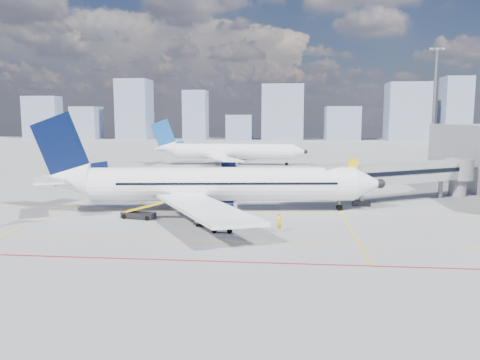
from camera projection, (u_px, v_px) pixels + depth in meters
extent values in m
plane|color=gray|center=(215.00, 226.00, 48.86)|extent=(420.00, 420.00, 0.00)
cube|color=yellow|center=(225.00, 211.00, 56.75)|extent=(60.00, 0.18, 0.01)
cube|color=yellow|center=(205.00, 241.00, 42.94)|extent=(80.00, 0.15, 0.01)
cube|color=yellow|center=(348.00, 224.00, 49.47)|extent=(0.15, 28.00, 0.01)
cube|color=yellow|center=(67.00, 208.00, 58.69)|extent=(0.15, 30.00, 0.01)
cube|color=maroon|center=(192.00, 261.00, 37.02)|extent=(90.00, 0.25, 0.01)
cube|color=gray|center=(398.00, 173.00, 62.10)|extent=(20.84, 13.93, 2.60)
cube|color=black|center=(398.00, 172.00, 62.08)|extent=(20.52, 13.82, 0.55)
cube|color=gray|center=(329.00, 178.00, 57.46)|extent=(4.49, 4.56, 3.00)
cube|color=black|center=(361.00, 203.00, 59.78)|extent=(2.20, 1.00, 0.70)
cylinder|color=slate|center=(362.00, 193.00, 59.60)|extent=(0.56, 0.56, 2.70)
cylinder|color=slate|center=(441.00, 184.00, 65.51)|extent=(0.60, 0.60, 3.90)
cylinder|color=gray|center=(459.00, 169.00, 66.93)|extent=(4.00, 4.00, 3.00)
cylinder|color=gray|center=(458.00, 183.00, 67.19)|extent=(2.40, 2.40, 3.90)
cube|color=yellow|center=(353.00, 163.00, 56.75)|extent=(1.26, 0.82, 1.20)
cube|color=black|center=(471.00, 159.00, 70.42)|extent=(0.25, 40.00, 4.50)
cylinder|color=slate|center=(434.00, 111.00, 97.75)|extent=(0.56, 0.56, 25.00)
cube|color=slate|center=(437.00, 49.00, 96.05)|extent=(3.20, 0.40, 0.50)
cube|color=#AFB2B6|center=(431.00, 49.00, 95.92)|extent=(0.60, 0.15, 0.35)
cube|color=#AFB2B6|center=(437.00, 49.00, 95.80)|extent=(0.60, 0.15, 0.35)
cube|color=#AFB2B6|center=(443.00, 49.00, 95.69)|extent=(0.60, 0.15, 0.35)
cube|color=gray|center=(43.00, 118.00, 246.49)|extent=(18.43, 9.31, 22.14)
cube|color=gray|center=(87.00, 123.00, 244.52)|extent=(13.49, 12.49, 16.65)
cube|color=gray|center=(135.00, 109.00, 241.08)|extent=(16.00, 15.46, 30.40)
cube|color=gray|center=(196.00, 115.00, 238.37)|extent=(11.75, 10.89, 24.66)
cube|color=gray|center=(240.00, 127.00, 237.00)|extent=(12.80, 12.91, 12.40)
cube|color=gray|center=(283.00, 112.00, 233.89)|extent=(20.51, 11.58, 27.50)
cube|color=gray|center=(342.00, 123.00, 231.76)|extent=(16.41, 15.92, 16.44)
cube|color=gray|center=(407.00, 112.00, 227.98)|extent=(19.67, 14.64, 27.91)
cube|color=gray|center=(455.00, 109.00, 225.63)|extent=(12.45, 13.13, 30.50)
cylinder|color=white|center=(223.00, 184.00, 56.23)|extent=(31.70, 7.66, 4.09)
cone|color=white|center=(368.00, 184.00, 56.52)|extent=(4.22, 4.49, 4.09)
sphere|color=black|center=(380.00, 184.00, 56.55)|extent=(1.28, 1.28, 1.15)
cone|color=white|center=(63.00, 180.00, 55.84)|extent=(7.13, 4.83, 4.09)
cube|color=black|center=(357.00, 179.00, 56.42)|extent=(1.74, 1.74, 0.47)
cube|color=white|center=(213.00, 182.00, 65.70)|extent=(10.39, 18.13, 0.60)
cube|color=white|center=(206.00, 208.00, 47.01)|extent=(13.50, 17.67, 0.60)
cylinder|color=#060F32|center=(220.00, 196.00, 62.57)|extent=(4.02, 2.83, 2.41)
cylinder|color=#060F32|center=(217.00, 214.00, 50.52)|extent=(4.02, 2.83, 2.41)
cylinder|color=#AFB2B6|center=(235.00, 195.00, 62.60)|extent=(0.65, 2.50, 2.47)
cylinder|color=#AFB2B6|center=(236.00, 214.00, 50.56)|extent=(0.65, 2.50, 2.47)
cube|color=#060F32|center=(62.00, 149.00, 55.36)|extent=(7.17, 1.16, 8.94)
cube|color=#060F32|center=(84.00, 170.00, 55.73)|extent=(5.91, 0.99, 2.26)
cube|color=white|center=(69.00, 173.00, 59.11)|extent=(4.59, 6.49, 0.23)
cube|color=white|center=(49.00, 180.00, 52.46)|extent=(5.57, 6.66, 0.23)
cylinder|color=slate|center=(339.00, 203.00, 56.79)|extent=(0.31, 0.31, 1.80)
cylinder|color=black|center=(339.00, 207.00, 56.86)|extent=(0.79, 0.37, 0.76)
cylinder|color=slate|center=(215.00, 200.00, 59.25)|extent=(0.35, 0.35, 1.60)
cylinder|color=black|center=(215.00, 203.00, 59.29)|extent=(1.07, 0.76, 1.00)
cylinder|color=slate|center=(214.00, 209.00, 53.85)|extent=(0.35, 0.35, 1.60)
cylinder|color=black|center=(214.00, 211.00, 53.89)|extent=(1.07, 0.76, 1.00)
cube|color=black|center=(227.00, 179.00, 58.20)|extent=(25.62, 3.05, 0.27)
cube|color=black|center=(227.00, 184.00, 54.19)|extent=(25.62, 3.05, 0.27)
cylinder|color=white|center=(234.00, 151.00, 110.45)|extent=(27.72, 3.73, 3.60)
cone|color=white|center=(300.00, 152.00, 108.88)|extent=(3.34, 3.62, 3.60)
sphere|color=black|center=(306.00, 152.00, 108.74)|extent=(1.02, 1.02, 1.02)
cone|color=white|center=(164.00, 149.00, 112.10)|extent=(5.93, 3.63, 3.60)
cube|color=black|center=(295.00, 149.00, 108.93)|extent=(1.39, 1.39, 0.42)
cube|color=white|center=(232.00, 153.00, 118.92)|extent=(10.65, 15.87, 0.53)
cube|color=white|center=(223.00, 158.00, 102.53)|extent=(10.54, 15.88, 0.53)
cylinder|color=#060F32|center=(235.00, 158.00, 116.07)|extent=(3.33, 2.14, 2.12)
cylinder|color=#060F32|center=(229.00, 162.00, 105.51)|extent=(3.33, 2.14, 2.12)
cylinder|color=#AFB2B6|center=(242.00, 158.00, 115.89)|extent=(0.33, 2.18, 2.18)
cylinder|color=#AFB2B6|center=(237.00, 162.00, 105.33)|extent=(0.33, 2.18, 2.18)
cube|color=navy|center=(164.00, 135.00, 111.67)|extent=(6.33, 0.33, 7.87)
cube|color=navy|center=(173.00, 145.00, 111.74)|extent=(5.21, 0.30, 1.99)
cube|color=white|center=(166.00, 146.00, 115.00)|extent=(4.52, 5.84, 0.20)
cube|color=white|center=(159.00, 148.00, 109.18)|extent=(4.49, 5.83, 0.20)
cylinder|color=black|center=(231.00, 162.00, 113.29)|extent=(1.00, 0.65, 1.00)
cylinder|color=black|center=(229.00, 164.00, 108.56)|extent=(1.00, 0.65, 1.00)
cylinder|color=black|center=(287.00, 164.00, 109.58)|extent=(0.76, 0.28, 0.76)
cube|color=white|center=(223.00, 227.00, 46.22)|extent=(2.15, 1.25, 0.76)
cube|color=white|center=(219.00, 221.00, 46.20)|extent=(1.01, 1.14, 0.57)
cube|color=black|center=(219.00, 219.00, 46.17)|extent=(0.91, 1.09, 0.33)
cylinder|color=black|center=(214.00, 230.00, 45.85)|extent=(0.54, 0.24, 0.53)
cylinder|color=black|center=(217.00, 228.00, 46.88)|extent=(0.54, 0.24, 0.53)
cylinder|color=black|center=(230.00, 231.00, 45.62)|extent=(0.54, 0.24, 0.53)
cylinder|color=black|center=(231.00, 228.00, 46.65)|extent=(0.54, 0.24, 0.53)
cube|color=black|center=(210.00, 223.00, 48.73)|extent=(3.40, 1.83, 0.16)
cube|color=white|center=(203.00, 216.00, 48.80)|extent=(1.55, 1.51, 1.40)
cube|color=white|center=(218.00, 216.00, 48.45)|extent=(1.55, 1.51, 1.40)
cylinder|color=black|center=(197.00, 225.00, 48.42)|extent=(0.30, 0.16, 0.29)
cylinder|color=black|center=(201.00, 223.00, 49.64)|extent=(0.30, 0.16, 0.29)
cylinder|color=black|center=(220.00, 227.00, 47.87)|extent=(0.30, 0.16, 0.29)
cylinder|color=black|center=(224.00, 224.00, 49.09)|extent=(0.30, 0.16, 0.29)
cube|color=black|center=(139.00, 215.00, 52.31)|extent=(3.99, 2.08, 0.63)
cube|color=black|center=(144.00, 207.00, 51.98)|extent=(5.50, 1.96, 1.67)
cube|color=yellow|center=(146.00, 206.00, 52.45)|extent=(5.35, 1.15, 1.74)
cube|color=yellow|center=(142.00, 208.00, 51.51)|extent=(5.35, 1.15, 1.74)
cylinder|color=black|center=(124.00, 217.00, 52.15)|extent=(0.57, 0.32, 0.54)
cylinder|color=black|center=(130.00, 214.00, 53.35)|extent=(0.57, 0.32, 0.54)
cylinder|color=black|center=(147.00, 218.00, 51.31)|extent=(0.57, 0.32, 0.54)
cylinder|color=black|center=(153.00, 216.00, 52.51)|extent=(0.57, 0.32, 0.54)
imported|color=gold|center=(280.00, 222.00, 46.14)|extent=(0.78, 0.85, 1.94)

